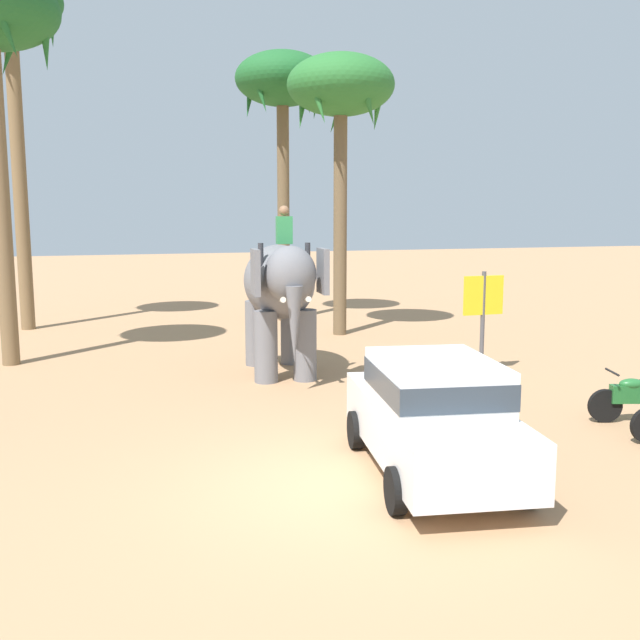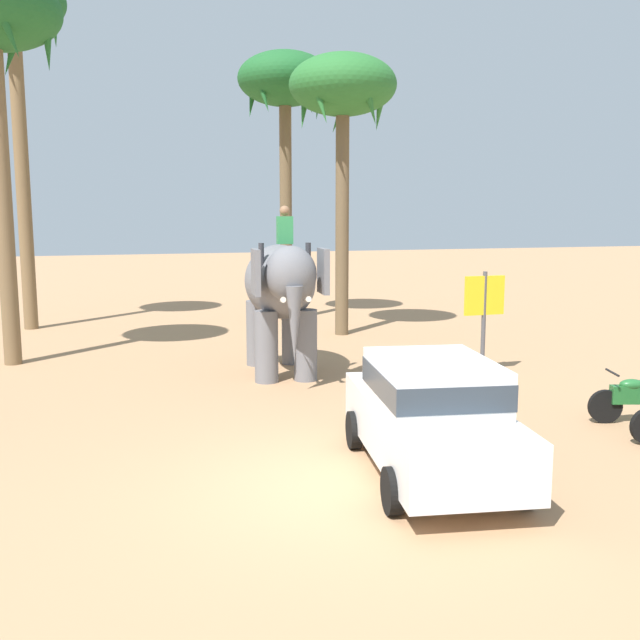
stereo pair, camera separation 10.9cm
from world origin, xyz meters
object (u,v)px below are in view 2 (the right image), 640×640
at_px(car_sedan_foreground, 431,412).
at_px(palm_tree_far_back, 285,88).
at_px(motorcycle_fourth_in_row, 639,398).
at_px(signboard_yellow, 484,302).
at_px(palm_tree_near_hut, 343,94).
at_px(palm_tree_left_of_road, 13,17).
at_px(elephant_with_mahout, 281,289).

relative_size(car_sedan_foreground, palm_tree_far_back, 0.48).
relative_size(motorcycle_fourth_in_row, signboard_yellow, 0.72).
distance_m(palm_tree_near_hut, palm_tree_far_back, 3.63).
bearing_deg(palm_tree_left_of_road, signboard_yellow, -45.05).
bearing_deg(palm_tree_far_back, motorcycle_fourth_in_row, -79.53).
relative_size(palm_tree_near_hut, palm_tree_far_back, 0.92).
height_order(elephant_with_mahout, signboard_yellow, elephant_with_mahout).
bearing_deg(motorcycle_fourth_in_row, elephant_with_mahout, 131.11).
relative_size(palm_tree_left_of_road, signboard_yellow, 4.61).
distance_m(palm_tree_left_of_road, signboard_yellow, 16.82).
bearing_deg(car_sedan_foreground, palm_tree_left_of_road, 111.63).
xyz_separation_m(elephant_with_mahout, signboard_yellow, (4.44, -1.44, -0.30)).
distance_m(elephant_with_mahout, motorcycle_fourth_in_row, 7.80).
height_order(palm_tree_near_hut, signboard_yellow, palm_tree_near_hut).
bearing_deg(motorcycle_fourth_in_row, palm_tree_near_hut, 99.60).
height_order(car_sedan_foreground, palm_tree_near_hut, palm_tree_near_hut).
relative_size(palm_tree_left_of_road, palm_tree_far_back, 1.21).
bearing_deg(palm_tree_far_back, signboard_yellow, -78.32).
distance_m(palm_tree_far_back, signboard_yellow, 11.74).
xyz_separation_m(elephant_with_mahout, palm_tree_near_hut, (3.24, 4.84, 5.24)).
bearing_deg(motorcycle_fourth_in_row, palm_tree_far_back, 100.47).
relative_size(car_sedan_foreground, palm_tree_near_hut, 0.52).
height_order(elephant_with_mahout, palm_tree_far_back, palm_tree_far_back).
bearing_deg(palm_tree_near_hut, car_sedan_foreground, -103.96).
xyz_separation_m(palm_tree_far_back, signboard_yellow, (2.02, -9.75, -6.22)).
bearing_deg(car_sedan_foreground, palm_tree_far_back, 82.10).
bearing_deg(palm_tree_left_of_road, car_sedan_foreground, -68.37).
relative_size(elephant_with_mahout, palm_tree_near_hut, 0.47).
xyz_separation_m(car_sedan_foreground, signboard_yellow, (4.13, 5.48, 0.76)).
xyz_separation_m(elephant_with_mahout, palm_tree_left_of_road, (-6.01, 9.03, 7.69)).
height_order(palm_tree_left_of_road, palm_tree_far_back, palm_tree_left_of_road).
xyz_separation_m(car_sedan_foreground, motorcycle_fourth_in_row, (4.71, 1.16, -0.46)).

